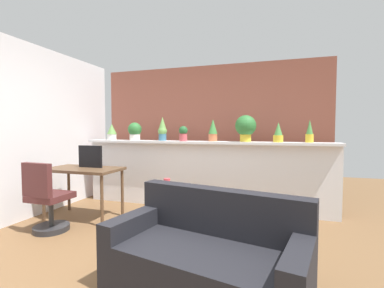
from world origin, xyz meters
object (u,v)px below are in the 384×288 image
(potted_plant_6, at_px, (278,133))
(potted_plant_0, at_px, (112,132))
(couch, at_px, (207,259))
(potted_plant_1, at_px, (135,131))
(vase_on_shelf, at_px, (167,184))
(potted_plant_7, at_px, (310,132))
(potted_plant_2, at_px, (162,129))
(potted_plant_3, at_px, (183,133))
(tv_monitor, at_px, (90,156))
(potted_plant_4, at_px, (213,130))
(office_chair, at_px, (47,202))
(desk, at_px, (83,174))
(potted_plant_5, at_px, (246,127))
(side_cube_shelf, at_px, (168,209))

(potted_plant_6, bearing_deg, potted_plant_0, 179.21)
(potted_plant_0, distance_m, couch, 3.43)
(potted_plant_0, bearing_deg, potted_plant_1, -0.64)
(vase_on_shelf, bearing_deg, potted_plant_6, 33.52)
(potted_plant_1, xyz_separation_m, vase_on_shelf, (1.03, -0.98, -0.71))
(potted_plant_6, xyz_separation_m, potted_plant_7, (0.44, 0.04, 0.02))
(potted_plant_6, distance_m, vase_on_shelf, 1.84)
(potted_plant_0, distance_m, potted_plant_2, 1.02)
(potted_plant_1, relative_size, potted_plant_3, 1.27)
(potted_plant_1, bearing_deg, tv_monitor, -104.45)
(potted_plant_3, bearing_deg, potted_plant_1, 177.20)
(potted_plant_3, distance_m, vase_on_shelf, 1.15)
(potted_plant_4, distance_m, tv_monitor, 1.95)
(potted_plant_1, relative_size, office_chair, 0.35)
(couch, bearing_deg, tv_monitor, 148.33)
(potted_plant_1, height_order, potted_plant_3, potted_plant_1)
(potted_plant_0, height_order, vase_on_shelf, potted_plant_0)
(potted_plant_3, distance_m, desk, 1.67)
(potted_plant_3, distance_m, couch, 2.59)
(potted_plant_4, xyz_separation_m, tv_monitor, (-1.67, -0.93, -0.40))
(potted_plant_6, height_order, vase_on_shelf, potted_plant_6)
(vase_on_shelf, height_order, couch, couch)
(office_chair, bearing_deg, tv_monitor, 79.80)
(desk, distance_m, office_chair, 0.68)
(potted_plant_1, height_order, potted_plant_7, potted_plant_7)
(office_chair, relative_size, couch, 0.54)
(potted_plant_3, height_order, desk, potted_plant_3)
(potted_plant_6, bearing_deg, potted_plant_7, 5.09)
(potted_plant_6, bearing_deg, potted_plant_3, -179.59)
(potted_plant_5, height_order, tv_monitor, potted_plant_5)
(potted_plant_7, height_order, tv_monitor, potted_plant_7)
(potted_plant_0, relative_size, office_chair, 0.33)
(potted_plant_7, distance_m, tv_monitor, 3.28)
(potted_plant_5, bearing_deg, potted_plant_7, -0.13)
(side_cube_shelf, xyz_separation_m, couch, (0.87, -1.28, 0.03))
(desk, xyz_separation_m, side_cube_shelf, (1.34, 0.03, -0.42))
(side_cube_shelf, bearing_deg, potted_plant_1, 137.26)
(desk, xyz_separation_m, vase_on_shelf, (1.33, 0.02, -0.08))
(potted_plant_0, height_order, potted_plant_4, potted_plant_4)
(desk, bearing_deg, vase_on_shelf, 0.89)
(potted_plant_4, distance_m, desk, 2.11)
(tv_monitor, height_order, side_cube_shelf, tv_monitor)
(potted_plant_2, distance_m, desk, 1.46)
(side_cube_shelf, bearing_deg, potted_plant_5, 46.53)
(potted_plant_0, height_order, potted_plant_5, potted_plant_5)
(potted_plant_0, relative_size, potted_plant_6, 0.98)
(side_cube_shelf, distance_m, vase_on_shelf, 0.33)
(potted_plant_6, bearing_deg, couch, -103.87)
(potted_plant_6, height_order, tv_monitor, potted_plant_6)
(potted_plant_1, bearing_deg, potted_plant_0, 179.36)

